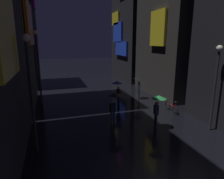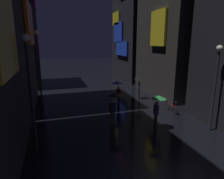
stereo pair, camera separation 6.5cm
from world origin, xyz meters
TOP-DOWN VIEW (x-y plane):
  - building_left_far at (-7.48, 21.62)m, footprint 4.25×7.23m
  - building_right_far at (7.48, 22.19)m, footprint 4.25×8.38m
  - pedestrian_foreground_right_blue at (1.11, 10.49)m, footprint 0.90×0.90m
  - pedestrian_midstreet_centre_black at (3.67, 11.87)m, footprint 0.90×0.90m
  - pedestrian_far_right_black at (-0.33, 6.95)m, footprint 0.90×0.90m
  - pedestrian_midstreet_left_green at (2.06, 5.60)m, footprint 0.90×0.90m
  - bicycle_parked_at_storefront at (4.60, 7.86)m, footprint 0.19×1.82m
  - streetlamp_right_near at (5.00, 4.35)m, footprint 0.36×0.36m
  - streetlamp_left_far at (-5.00, 13.03)m, footprint 0.36×0.36m
  - streetlamp_left_near at (-5.00, 4.99)m, footprint 0.36×0.36m

SIDE VIEW (x-z plane):
  - bicycle_parked_at_storefront at x=4.60m, z-range -0.09..0.87m
  - pedestrian_foreground_right_blue at x=1.11m, z-range 0.61..2.73m
  - pedestrian_midstreet_centre_black at x=3.67m, z-range 0.61..2.73m
  - pedestrian_far_right_black at x=-0.33m, z-range 0.61..2.73m
  - pedestrian_midstreet_left_green at x=2.06m, z-range 0.61..2.73m
  - streetlamp_right_near at x=5.00m, z-range 0.67..5.76m
  - streetlamp_left_near at x=-5.00m, z-range 0.70..6.31m
  - streetlamp_left_far at x=-5.00m, z-range 0.72..6.88m
  - building_right_far at x=7.48m, z-range 0.00..14.64m
  - building_left_far at x=-7.48m, z-range 0.00..15.48m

